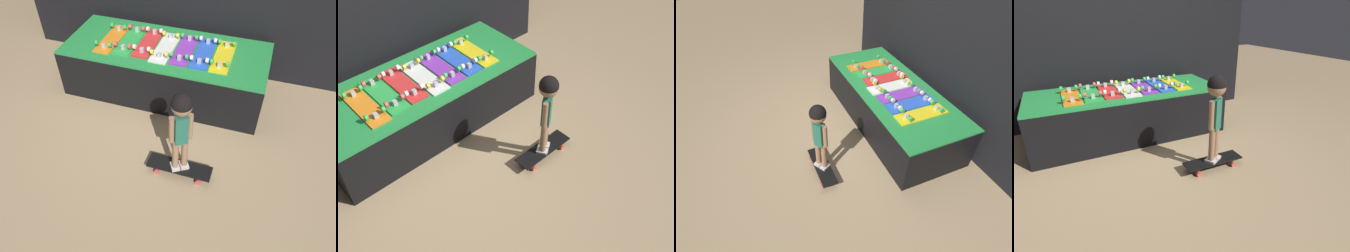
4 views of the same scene
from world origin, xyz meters
TOP-DOWN VIEW (x-y plane):
  - ground_plane at (0.00, 0.00)m, footprint 16.00×16.00m
  - display_rack at (0.00, 0.57)m, footprint 2.33×0.96m
  - skateboard_orange_on_rack at (-0.66, 0.54)m, footprint 0.20×0.64m
  - skateboard_green_on_rack at (-0.44, 0.58)m, footprint 0.20×0.64m
  - skateboard_red_on_rack at (-0.22, 0.59)m, footprint 0.20×0.64m
  - skateboard_white_on_rack at (-0.00, 0.55)m, footprint 0.20×0.64m
  - skateboard_purple_on_rack at (0.22, 0.57)m, footprint 0.20×0.64m
  - skateboard_blue_on_rack at (0.44, 0.58)m, footprint 0.20×0.64m
  - skateboard_yellow_on_rack at (0.66, 0.57)m, footprint 0.20×0.64m
  - skateboard_on_floor at (0.53, -0.64)m, footprint 0.62×0.18m
  - child at (0.53, -0.64)m, footprint 0.20×0.18m

SIDE VIEW (x-z plane):
  - ground_plane at x=0.00m, z-range 0.00..0.00m
  - skateboard_on_floor at x=0.53m, z-range 0.03..0.12m
  - display_rack at x=0.00m, z-range 0.00..0.59m
  - skateboard_orange_on_rack at x=-0.66m, z-range 0.56..0.65m
  - skateboard_green_on_rack at x=-0.44m, z-range 0.56..0.65m
  - skateboard_red_on_rack at x=-0.22m, z-range 0.56..0.65m
  - skateboard_white_on_rack at x=0.00m, z-range 0.56..0.65m
  - skateboard_purple_on_rack at x=0.22m, z-range 0.56..0.65m
  - skateboard_blue_on_rack at x=0.44m, z-range 0.56..0.65m
  - skateboard_yellow_on_rack at x=0.66m, z-range 0.56..0.65m
  - child at x=0.53m, z-range 0.27..1.15m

